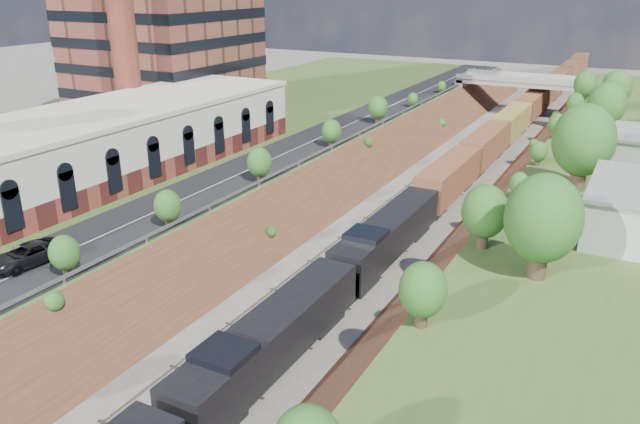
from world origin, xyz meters
TOP-DOWN VIEW (x-y plane):
  - platform_left at (-33.00, 60.00)m, footprint 44.00×180.00m
  - embankment_left at (-11.00, 60.00)m, footprint 10.00×180.00m
  - embankment_right at (11.00, 60.00)m, footprint 10.00×180.00m
  - rail_left_track at (-2.60, 60.00)m, footprint 1.58×180.00m
  - rail_right_track at (2.60, 60.00)m, footprint 1.58×180.00m
  - road at (-15.50, 60.00)m, footprint 8.00×180.00m
  - guardrail at (-11.40, 59.80)m, footprint 0.10×171.00m
  - commercial_building at (-28.00, 38.00)m, footprint 14.30×62.30m
  - overpass at (0.00, 122.00)m, footprint 24.50×8.30m
  - tree_right_large at (17.00, 40.00)m, footprint 5.25×5.25m
  - tree_left_crest at (-11.80, 20.00)m, footprint 2.45×2.45m
  - freight_train at (2.60, 99.79)m, footprint 3.21×197.28m
  - suv at (-16.14, 24.46)m, footprint 3.23×5.79m

SIDE VIEW (x-z plane):
  - embankment_left at x=-11.00m, z-range -5.00..5.00m
  - embankment_right at x=11.00m, z-range -5.00..5.00m
  - rail_left_track at x=-2.60m, z-range 0.00..0.18m
  - rail_right_track at x=2.60m, z-range 0.00..0.18m
  - platform_left at x=-33.00m, z-range 0.00..5.00m
  - freight_train at x=2.60m, z-range 0.35..5.11m
  - overpass at x=0.00m, z-range 1.22..8.62m
  - road at x=-15.50m, z-range 5.00..5.10m
  - guardrail at x=-11.40m, z-range 5.20..5.90m
  - suv at x=-16.14m, z-range 5.10..6.63m
  - tree_left_crest at x=-11.80m, z-range 5.26..8.82m
  - commercial_building at x=-28.00m, z-range 5.01..12.01m
  - tree_right_large at x=17.00m, z-range 5.58..13.19m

